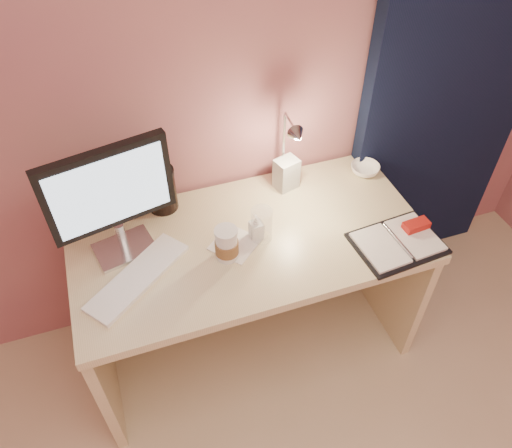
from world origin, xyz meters
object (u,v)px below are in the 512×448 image
object	(u,v)px
monitor	(110,195)
planner	(399,241)
dark_jar	(161,191)
product_box	(286,174)
bowl	(365,169)
desk	(245,261)
clear_cup	(262,225)
desk_lamp	(293,149)
lotion_bottle	(256,227)
keyboard	(138,277)
coffee_cup	(227,245)

from	to	relation	value
monitor	planner	xyz separation A→B (m)	(1.02, -0.32, -0.27)
dark_jar	product_box	distance (m)	0.54
bowl	desk	bearing A→B (deg)	-167.28
clear_cup	desk_lamp	xyz separation A→B (m)	(0.21, 0.22, 0.16)
planner	lotion_bottle	world-z (taller)	lotion_bottle
desk_lamp	product_box	bearing A→B (deg)	103.67
keyboard	lotion_bottle	world-z (taller)	lotion_bottle
dark_jar	desk_lamp	distance (m)	0.57
desk_lamp	coffee_cup	bearing A→B (deg)	-140.89
bowl	desk_lamp	world-z (taller)	desk_lamp
desk	monitor	size ratio (longest dim) A/B	2.93
monitor	desk_lamp	size ratio (longest dim) A/B	1.31
coffee_cup	lotion_bottle	bearing A→B (deg)	24.94
lotion_bottle	dark_jar	distance (m)	0.43
bowl	planner	bearing A→B (deg)	-100.50
lotion_bottle	desk_lamp	size ratio (longest dim) A/B	0.30
bowl	product_box	size ratio (longest dim) A/B	0.91
desk	coffee_cup	bearing A→B (deg)	-128.26
monitor	clear_cup	xyz separation A→B (m)	(0.52, -0.11, -0.21)
dark_jar	clear_cup	bearing A→B (deg)	-42.89
clear_cup	desk	bearing A→B (deg)	116.44
planner	desk_lamp	xyz separation A→B (m)	(-0.28, 0.42, 0.22)
keyboard	planner	xyz separation A→B (m)	(0.99, -0.16, 0.00)
desk	clear_cup	distance (m)	0.32
planner	bowl	bearing A→B (deg)	75.21
keyboard	product_box	bearing A→B (deg)	-14.03
desk_lamp	lotion_bottle	bearing A→B (deg)	-135.26
coffee_cup	desk_lamp	world-z (taller)	desk_lamp
planner	lotion_bottle	xyz separation A→B (m)	(-0.51, 0.22, 0.04)
planner	dark_jar	xyz separation A→B (m)	(-0.83, 0.51, 0.07)
product_box	monitor	bearing A→B (deg)	175.32
desk	keyboard	xyz separation A→B (m)	(-0.45, -0.14, 0.23)
desk	dark_jar	xyz separation A→B (m)	(-0.28, 0.21, 0.31)
monitor	lotion_bottle	world-z (taller)	monitor
lotion_bottle	planner	bearing A→B (deg)	-22.98
lotion_bottle	monitor	bearing A→B (deg)	168.98
desk_lamp	desk	bearing A→B (deg)	-150.51
bowl	product_box	bearing A→B (deg)	175.65
monitor	desk	bearing A→B (deg)	-14.74
keyboard	clear_cup	size ratio (longest dim) A/B	2.97
monitor	desk_lamp	world-z (taller)	monitor
desk	bowl	size ratio (longest dim) A/B	10.80
clear_cup	lotion_bottle	size ratio (longest dim) A/B	1.32
bowl	desk_lamp	bearing A→B (deg)	-178.21
product_box	desk_lamp	distance (m)	0.16
clear_cup	dark_jar	world-z (taller)	dark_jar
product_box	keyboard	bearing A→B (deg)	-172.59
planner	product_box	bearing A→B (deg)	117.95
lotion_bottle	keyboard	bearing A→B (deg)	-172.82
desk	keyboard	bearing A→B (deg)	-163.10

